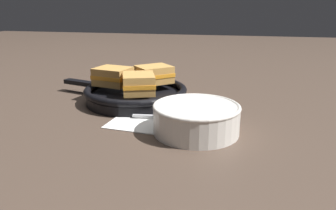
{
  "coord_description": "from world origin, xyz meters",
  "views": [
    {
      "loc": [
        0.15,
        -0.7,
        0.25
      ],
      "look_at": [
        0.0,
        -0.02,
        0.03
      ],
      "focal_mm": 35.0,
      "sensor_mm": 36.0,
      "label": 1
    }
  ],
  "objects_px": {
    "skillet": "(135,94)",
    "sandwich_near_left": "(113,76)",
    "soup_bowl": "(196,117)",
    "sandwich_near_right": "(139,83)",
    "spoon": "(184,117)",
    "sandwich_far_left": "(154,74)"
  },
  "relations": [
    {
      "from": "sandwich_far_left",
      "to": "soup_bowl",
      "type": "bearing_deg",
      "value": -57.42
    },
    {
      "from": "soup_bowl",
      "to": "skillet",
      "type": "height_order",
      "value": "soup_bowl"
    },
    {
      "from": "skillet",
      "to": "sandwich_near_left",
      "type": "distance_m",
      "value": 0.08
    },
    {
      "from": "soup_bowl",
      "to": "spoon",
      "type": "height_order",
      "value": "soup_bowl"
    },
    {
      "from": "skillet",
      "to": "spoon",
      "type": "bearing_deg",
      "value": -37.61
    },
    {
      "from": "soup_bowl",
      "to": "skillet",
      "type": "relative_size",
      "value": 0.47
    },
    {
      "from": "soup_bowl",
      "to": "sandwich_near_right",
      "type": "relative_size",
      "value": 1.58
    },
    {
      "from": "spoon",
      "to": "sandwich_near_right",
      "type": "bearing_deg",
      "value": 148.03
    },
    {
      "from": "skillet",
      "to": "sandwich_far_left",
      "type": "distance_m",
      "value": 0.08
    },
    {
      "from": "soup_bowl",
      "to": "sandwich_near_right",
      "type": "bearing_deg",
      "value": 142.2
    },
    {
      "from": "sandwich_far_left",
      "to": "spoon",
      "type": "bearing_deg",
      "value": -56.12
    },
    {
      "from": "spoon",
      "to": "sandwich_far_left",
      "type": "relative_size",
      "value": 1.42
    },
    {
      "from": "soup_bowl",
      "to": "sandwich_near_right",
      "type": "distance_m",
      "value": 0.2
    },
    {
      "from": "sandwich_near_left",
      "to": "sandwich_far_left",
      "type": "xyz_separation_m",
      "value": [
        0.1,
        0.05,
        0.0
      ]
    },
    {
      "from": "sandwich_far_left",
      "to": "skillet",
      "type": "bearing_deg",
      "value": -126.29
    },
    {
      "from": "sandwich_near_left",
      "to": "sandwich_near_right",
      "type": "distance_m",
      "value": 0.11
    },
    {
      "from": "sandwich_near_left",
      "to": "sandwich_near_right",
      "type": "height_order",
      "value": "same"
    },
    {
      "from": "soup_bowl",
      "to": "sandwich_far_left",
      "type": "height_order",
      "value": "sandwich_far_left"
    },
    {
      "from": "skillet",
      "to": "sandwich_near_left",
      "type": "height_order",
      "value": "sandwich_near_left"
    },
    {
      "from": "soup_bowl",
      "to": "sandwich_near_left",
      "type": "bearing_deg",
      "value": 143.38
    },
    {
      "from": "spoon",
      "to": "sandwich_near_right",
      "type": "distance_m",
      "value": 0.15
    },
    {
      "from": "sandwich_near_right",
      "to": "sandwich_far_left",
      "type": "distance_m",
      "value": 0.11
    }
  ]
}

